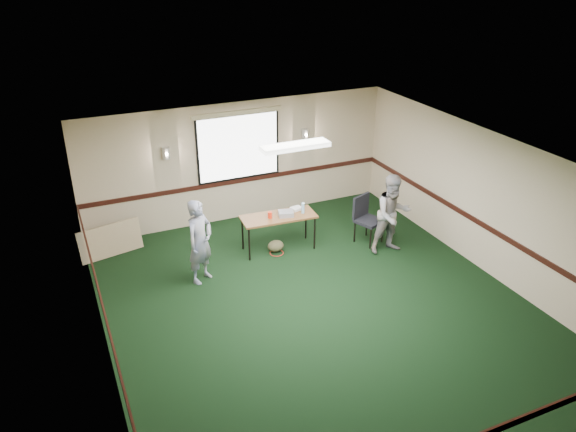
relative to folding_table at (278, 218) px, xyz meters
name	(u,v)px	position (x,y,z in m)	size (l,w,h in m)	color
ground	(318,308)	(-0.20, -2.22, -0.70)	(8.00, 8.00, 0.00)	black
room_shell	(271,181)	(-0.20, -0.09, 0.88)	(8.00, 8.02, 8.00)	#C8B090
folding_table	(278,218)	(0.00, 0.00, 0.00)	(1.56, 0.71, 0.76)	brown
projector	(286,214)	(0.14, -0.05, 0.10)	(0.29, 0.25, 0.10)	#95949C
game_console	(296,209)	(0.45, 0.12, 0.08)	(0.22, 0.17, 0.05)	silver
red_cup	(270,215)	(-0.19, -0.02, 0.12)	(0.09, 0.09, 0.13)	red
water_bottle	(303,208)	(0.51, -0.08, 0.17)	(0.07, 0.07, 0.22)	#84BAD8
duffel_bag	(276,246)	(-0.10, -0.07, -0.58)	(0.34, 0.26, 0.24)	#4C452B
cable_coil	(277,253)	(-0.11, -0.16, -0.70)	(0.29, 0.29, 0.01)	red
folded_table	(110,240)	(-3.20, 1.16, -0.38)	(1.28, 0.05, 0.66)	tan
conference_chair	(366,215)	(1.82, -0.40, -0.11)	(0.65, 0.66, 1.01)	black
person_left	(200,242)	(-1.78, -0.51, 0.11)	(0.59, 0.39, 1.62)	#404F8C
person_right	(392,214)	(2.06, -1.00, 0.13)	(0.81, 0.63, 1.67)	slate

